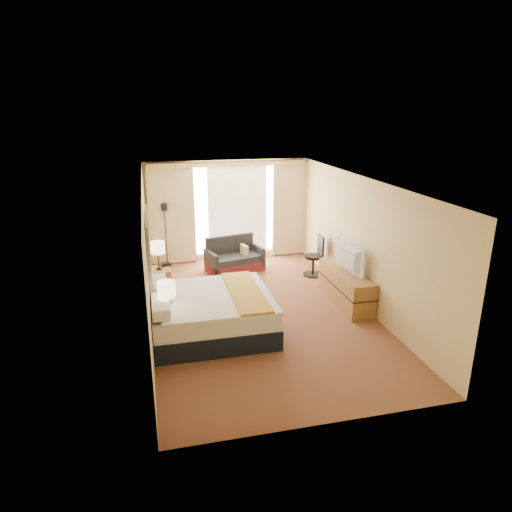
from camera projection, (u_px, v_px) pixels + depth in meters
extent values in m
cube|color=#501B16|center=(260.00, 311.00, 9.11)|extent=(4.20, 7.00, 0.02)
cube|color=silver|center=(260.00, 181.00, 8.29)|extent=(4.20, 7.00, 0.02)
cube|color=tan|center=(228.00, 210.00, 11.93)|extent=(4.20, 0.02, 2.60)
cube|color=tan|center=(330.00, 334.00, 5.47)|extent=(4.20, 0.02, 2.60)
cube|color=tan|center=(147.00, 257.00, 8.23)|extent=(0.02, 7.00, 2.60)
cube|color=tan|center=(361.00, 242.00, 9.16)|extent=(0.02, 7.00, 2.60)
cube|color=black|center=(149.00, 255.00, 8.43)|extent=(0.06, 1.85, 1.50)
cube|color=olive|center=(166.00, 333.00, 7.64)|extent=(0.45, 0.52, 0.55)
cube|color=olive|center=(161.00, 281.00, 9.95)|extent=(0.45, 0.52, 0.55)
cube|color=olive|center=(346.00, 287.00, 9.40)|extent=(0.50, 1.80, 0.70)
cube|color=white|center=(237.00, 209.00, 11.95)|extent=(2.30, 0.02, 2.30)
cube|color=beige|center=(172.00, 215.00, 11.51)|extent=(1.15, 0.09, 2.50)
cube|color=beige|center=(289.00, 209.00, 12.19)|extent=(0.90, 0.09, 2.50)
cube|color=white|center=(237.00, 212.00, 11.93)|extent=(1.55, 0.04, 2.50)
cube|color=tan|center=(228.00, 164.00, 11.40)|extent=(4.00, 0.16, 0.12)
cube|color=black|center=(212.00, 323.00, 8.22)|extent=(2.12, 1.92, 0.35)
cube|color=white|center=(211.00, 306.00, 8.11)|extent=(2.07, 1.87, 0.30)
cube|color=white|center=(215.00, 297.00, 8.08)|extent=(1.94, 1.94, 0.07)
cube|color=#B38C29|center=(245.00, 291.00, 8.18)|extent=(0.56, 1.94, 0.04)
cube|color=white|center=(161.00, 306.00, 7.40)|extent=(0.28, 0.79, 0.18)
cube|color=white|center=(159.00, 285.00, 8.25)|extent=(0.28, 0.79, 0.18)
cube|color=beige|center=(168.00, 292.00, 7.84)|extent=(0.10, 0.42, 0.36)
cube|color=maroon|center=(235.00, 266.00, 11.32)|extent=(1.49, 1.03, 0.24)
cube|color=#29292D|center=(236.00, 259.00, 11.22)|extent=(1.36, 0.87, 0.15)
cube|color=#29292D|center=(230.00, 245.00, 11.42)|extent=(1.25, 0.44, 0.53)
cube|color=#29292D|center=(211.00, 261.00, 10.98)|extent=(0.27, 0.73, 0.43)
cube|color=#29292D|center=(257.00, 254.00, 11.53)|extent=(0.27, 0.73, 0.43)
cube|color=beige|center=(244.00, 251.00, 11.28)|extent=(0.16, 0.35, 0.31)
cube|color=black|center=(168.00, 265.00, 11.72)|extent=(0.20, 0.20, 0.02)
cylinder|color=black|center=(166.00, 238.00, 11.49)|extent=(0.03, 0.03, 1.44)
cube|color=black|center=(164.00, 207.00, 11.24)|extent=(0.15, 0.15, 0.17)
cylinder|color=black|center=(313.00, 274.00, 11.06)|extent=(0.47, 0.47, 0.03)
cylinder|color=black|center=(313.00, 265.00, 10.98)|extent=(0.06, 0.06, 0.43)
cylinder|color=black|center=(313.00, 257.00, 10.91)|extent=(0.42, 0.42, 0.07)
cube|color=black|center=(321.00, 245.00, 10.86)|extent=(0.06, 0.38, 0.47)
cube|color=black|center=(168.00, 316.00, 7.61)|extent=(0.11, 0.11, 0.04)
cylinder|color=black|center=(167.00, 304.00, 7.54)|extent=(0.03, 0.03, 0.37)
cylinder|color=#FFECBF|center=(166.00, 289.00, 7.46)|extent=(0.30, 0.30, 0.25)
cube|color=black|center=(159.00, 269.00, 9.81)|extent=(0.11, 0.11, 0.04)
cylinder|color=black|center=(158.00, 260.00, 9.74)|extent=(0.03, 0.03, 0.37)
cylinder|color=#FFECBF|center=(158.00, 248.00, 9.66)|extent=(0.30, 0.30, 0.25)
cube|color=#8BB5D7|center=(167.00, 316.00, 7.49)|extent=(0.16, 0.16, 0.12)
cube|color=black|center=(165.00, 264.00, 10.03)|extent=(0.21, 0.19, 0.07)
imported|color=black|center=(346.00, 258.00, 9.17)|extent=(0.27, 1.03, 0.59)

